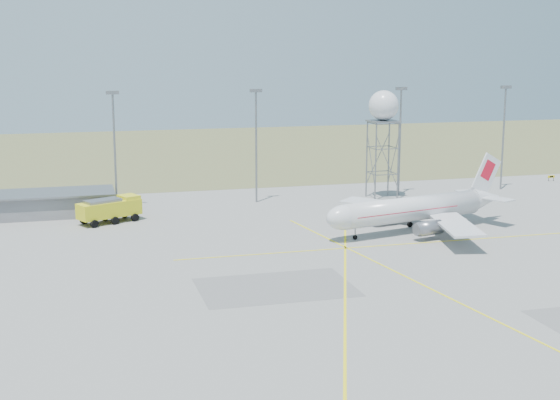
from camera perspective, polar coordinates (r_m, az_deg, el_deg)
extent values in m
plane|color=gray|center=(86.16, 15.46, -8.00)|extent=(400.00, 400.00, 0.00)
cube|color=#576035|center=(215.73, -3.76, 3.65)|extent=(400.00, 120.00, 0.03)
cube|color=gray|center=(136.15, -16.00, -0.30)|extent=(18.00, 9.00, 3.60)
cube|color=slate|center=(135.80, -16.04, 0.50)|extent=(19.00, 10.00, 0.30)
cylinder|color=slate|center=(137.02, -11.99, 3.43)|extent=(0.36, 0.36, 20.00)
cube|color=slate|center=(136.10, -12.16, 7.69)|extent=(2.20, 0.50, 0.60)
cylinder|color=slate|center=(140.64, -1.75, 3.85)|extent=(0.36, 0.36, 20.00)
cube|color=slate|center=(139.74, -1.78, 8.01)|extent=(2.20, 0.50, 0.60)
cylinder|color=slate|center=(149.63, 8.76, 4.16)|extent=(0.36, 0.36, 20.00)
cube|color=slate|center=(148.79, 8.87, 8.06)|extent=(2.20, 0.50, 0.60)
cylinder|color=slate|center=(159.81, 16.01, 4.29)|extent=(0.36, 0.36, 20.00)
cube|color=slate|center=(159.02, 16.20, 7.94)|extent=(2.20, 0.50, 0.60)
cylinder|color=black|center=(174.16, 19.05, 1.44)|extent=(0.10, 0.10, 0.80)
cylinder|color=black|center=(174.84, 19.38, 1.46)|extent=(0.10, 0.10, 0.80)
cube|color=yellow|center=(174.42, 19.23, 1.63)|extent=(1.60, 0.15, 0.50)
cube|color=black|center=(174.35, 19.24, 1.62)|extent=(0.80, 0.03, 0.30)
cylinder|color=silver|center=(120.07, 9.59, -0.65)|extent=(24.45, 9.37, 3.73)
ellipsoid|color=silver|center=(113.03, 4.77, -1.26)|extent=(6.69, 5.04, 3.73)
cube|color=black|center=(112.31, 4.30, -1.04)|extent=(1.86, 2.33, 0.91)
cone|color=silver|center=(129.71, 14.77, 0.13)|extent=(6.32, 4.95, 3.73)
cube|color=silver|center=(129.06, 14.85, 1.84)|extent=(5.87, 1.69, 7.02)
cube|color=red|center=(129.09, 14.93, 2.13)|extent=(3.20, 1.07, 3.60)
cube|color=silver|center=(131.44, 13.74, 0.52)|extent=(4.12, 5.69, 0.17)
cube|color=silver|center=(127.21, 15.55, 0.09)|extent=(4.12, 5.69, 0.17)
cube|color=silver|center=(127.60, 7.73, -0.34)|extent=(12.98, 14.35, 0.34)
cube|color=silver|center=(114.89, 12.73, -1.77)|extent=(7.56, 15.54, 0.34)
cylinder|color=slate|center=(124.05, 7.68, -1.06)|extent=(4.32, 3.01, 2.15)
cylinder|color=slate|center=(115.77, 10.87, -2.03)|extent=(4.32, 3.01, 2.15)
cube|color=red|center=(118.91, 8.89, -0.70)|extent=(19.03, 8.09, 0.11)
cylinder|color=black|center=(114.75, 5.52, -2.69)|extent=(0.79, 0.79, 0.84)
cube|color=black|center=(121.87, 10.23, -2.00)|extent=(2.23, 5.66, 0.84)
cylinder|color=slate|center=(121.78, 10.24, -1.81)|extent=(0.27, 0.27, 1.68)
cylinder|color=slate|center=(143.22, 7.01, 2.78)|extent=(0.27, 0.27, 14.40)
cylinder|color=slate|center=(144.95, 8.64, 2.83)|extent=(0.27, 0.27, 14.40)
cylinder|color=slate|center=(148.97, 7.95, 3.07)|extent=(0.27, 0.27, 14.40)
cylinder|color=slate|center=(147.29, 6.36, 3.02)|extent=(0.27, 0.27, 14.40)
cube|color=slate|center=(145.27, 7.56, 5.74)|extent=(5.03, 5.03, 0.28)
sphere|color=silver|center=(145.04, 7.59, 6.87)|extent=(5.54, 5.54, 5.54)
cube|color=yellow|center=(127.83, -12.38, -0.64)|extent=(10.62, 7.44, 2.48)
cube|color=yellow|center=(129.35, -10.99, 0.01)|extent=(3.81, 4.02, 1.58)
cube|color=black|center=(129.72, -10.69, 0.10)|extent=(1.37, 2.69, 1.13)
cube|color=slate|center=(127.03, -12.85, -0.06)|extent=(6.26, 4.88, 0.45)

